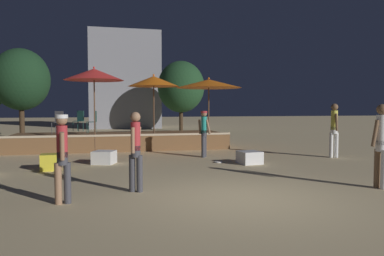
{
  "coord_description": "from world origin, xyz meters",
  "views": [
    {
      "loc": [
        -2.65,
        -6.72,
        1.77
      ],
      "look_at": [
        0.0,
        4.47,
        1.12
      ],
      "focal_mm": 35.0,
      "sensor_mm": 36.0,
      "label": 1
    }
  ],
  "objects_px": {
    "patio_umbrella_1": "(94,75)",
    "bistro_chair_0": "(58,120)",
    "cube_seat_4": "(250,157)",
    "frisbee_disc": "(218,162)",
    "patio_umbrella_0": "(154,81)",
    "bistro_chair_1": "(79,119)",
    "patio_umbrella_2": "(209,84)",
    "cube_seat_1": "(50,162)",
    "bistro_chair_2": "(94,120)",
    "cube_seat_2": "(42,147)",
    "person_4": "(334,127)",
    "person_0": "(136,149)",
    "background_tree_1": "(181,87)",
    "person_1": "(62,154)",
    "background_tree_0": "(21,80)",
    "cube_seat_3": "(104,157)",
    "person_3": "(204,132)",
    "person_2": "(381,142)"
  },
  "relations": [
    {
      "from": "person_2",
      "to": "bistro_chair_2",
      "type": "distance_m",
      "value": 10.98
    },
    {
      "from": "person_0",
      "to": "bistro_chair_1",
      "type": "height_order",
      "value": "person_0"
    },
    {
      "from": "cube_seat_2",
      "to": "bistro_chair_1",
      "type": "bearing_deg",
      "value": 52.3
    },
    {
      "from": "person_0",
      "to": "person_1",
      "type": "xyz_separation_m",
      "value": [
        -1.38,
        -0.67,
        0.01
      ]
    },
    {
      "from": "cube_seat_3",
      "to": "person_1",
      "type": "bearing_deg",
      "value": -98.78
    },
    {
      "from": "person_1",
      "to": "bistro_chair_1",
      "type": "height_order",
      "value": "person_1"
    },
    {
      "from": "cube_seat_2",
      "to": "person_4",
      "type": "relative_size",
      "value": 0.32
    },
    {
      "from": "person_0",
      "to": "patio_umbrella_0",
      "type": "bearing_deg",
      "value": 104.74
    },
    {
      "from": "cube_seat_2",
      "to": "person_4",
      "type": "distance_m",
      "value": 10.93
    },
    {
      "from": "patio_umbrella_0",
      "to": "bistro_chair_1",
      "type": "bearing_deg",
      "value": 146.95
    },
    {
      "from": "frisbee_disc",
      "to": "background_tree_0",
      "type": "distance_m",
      "value": 14.56
    },
    {
      "from": "patio_umbrella_1",
      "to": "bistro_chair_0",
      "type": "relative_size",
      "value": 3.68
    },
    {
      "from": "patio_umbrella_1",
      "to": "bistro_chair_1",
      "type": "distance_m",
      "value": 2.97
    },
    {
      "from": "bistro_chair_0",
      "to": "bistro_chair_1",
      "type": "xyz_separation_m",
      "value": [
        0.73,
        1.34,
        0.0
      ]
    },
    {
      "from": "patio_umbrella_1",
      "to": "person_0",
      "type": "height_order",
      "value": "patio_umbrella_1"
    },
    {
      "from": "person_4",
      "to": "background_tree_0",
      "type": "distance_m",
      "value": 17.01
    },
    {
      "from": "patio_umbrella_2",
      "to": "cube_seat_1",
      "type": "height_order",
      "value": "patio_umbrella_2"
    },
    {
      "from": "patio_umbrella_2",
      "to": "bistro_chair_2",
      "type": "xyz_separation_m",
      "value": [
        -4.69,
        0.86,
        -1.49
      ]
    },
    {
      "from": "patio_umbrella_2",
      "to": "cube_seat_4",
      "type": "distance_m",
      "value": 4.91
    },
    {
      "from": "bistro_chair_1",
      "to": "bistro_chair_2",
      "type": "xyz_separation_m",
      "value": [
        0.63,
        -1.19,
        0.0
      ]
    },
    {
      "from": "bistro_chair_0",
      "to": "frisbee_disc",
      "type": "height_order",
      "value": "bistro_chair_0"
    },
    {
      "from": "cube_seat_4",
      "to": "background_tree_0",
      "type": "height_order",
      "value": "background_tree_0"
    },
    {
      "from": "bistro_chair_1",
      "to": "frisbee_disc",
      "type": "bearing_deg",
      "value": -15.47
    },
    {
      "from": "bistro_chair_1",
      "to": "bistro_chair_2",
      "type": "bearing_deg",
      "value": -25.8
    },
    {
      "from": "cube_seat_4",
      "to": "patio_umbrella_1",
      "type": "bearing_deg",
      "value": 140.26
    },
    {
      "from": "cube_seat_4",
      "to": "bistro_chair_2",
      "type": "distance_m",
      "value": 7.07
    },
    {
      "from": "cube_seat_1",
      "to": "background_tree_0",
      "type": "distance_m",
      "value": 12.69
    },
    {
      "from": "cube_seat_1",
      "to": "background_tree_0",
      "type": "relative_size",
      "value": 0.11
    },
    {
      "from": "cube_seat_4",
      "to": "person_4",
      "type": "bearing_deg",
      "value": 11.0
    },
    {
      "from": "patio_umbrella_1",
      "to": "person_1",
      "type": "height_order",
      "value": "patio_umbrella_1"
    },
    {
      "from": "cube_seat_1",
      "to": "background_tree_1",
      "type": "distance_m",
      "value": 17.51
    },
    {
      "from": "bistro_chair_2",
      "to": "person_1",
      "type": "bearing_deg",
      "value": 8.13
    },
    {
      "from": "bistro_chair_1",
      "to": "bistro_chair_2",
      "type": "distance_m",
      "value": 1.35
    },
    {
      "from": "cube_seat_3",
      "to": "bistro_chair_1",
      "type": "distance_m",
      "value": 5.4
    },
    {
      "from": "patio_umbrella_0",
      "to": "background_tree_0",
      "type": "height_order",
      "value": "background_tree_0"
    },
    {
      "from": "patio_umbrella_0",
      "to": "person_0",
      "type": "distance_m",
      "value": 7.72
    },
    {
      "from": "person_3",
      "to": "person_4",
      "type": "bearing_deg",
      "value": 110.37
    },
    {
      "from": "cube_seat_1",
      "to": "cube_seat_3",
      "type": "bearing_deg",
      "value": 30.3
    },
    {
      "from": "person_3",
      "to": "background_tree_0",
      "type": "bearing_deg",
      "value": -107.22
    },
    {
      "from": "cube_seat_2",
      "to": "cube_seat_3",
      "type": "bearing_deg",
      "value": -56.18
    },
    {
      "from": "person_4",
      "to": "bistro_chair_1",
      "type": "distance_m",
      "value": 10.48
    },
    {
      "from": "person_0",
      "to": "bistro_chair_2",
      "type": "height_order",
      "value": "person_0"
    },
    {
      "from": "person_2",
      "to": "frisbee_disc",
      "type": "relative_size",
      "value": 6.96
    },
    {
      "from": "person_3",
      "to": "bistro_chair_2",
      "type": "height_order",
      "value": "person_3"
    },
    {
      "from": "bistro_chair_0",
      "to": "frisbee_disc",
      "type": "bearing_deg",
      "value": -18.36
    },
    {
      "from": "patio_umbrella_0",
      "to": "patio_umbrella_2",
      "type": "xyz_separation_m",
      "value": [
        2.29,
        -0.08,
        -0.07
      ]
    },
    {
      "from": "person_1",
      "to": "person_3",
      "type": "xyz_separation_m",
      "value": [
        4.18,
        5.56,
        -0.0
      ]
    },
    {
      "from": "cube_seat_2",
      "to": "person_0",
      "type": "bearing_deg",
      "value": -68.65
    },
    {
      "from": "cube_seat_4",
      "to": "frisbee_disc",
      "type": "xyz_separation_m",
      "value": [
        -0.87,
        0.46,
        -0.18
      ]
    },
    {
      "from": "patio_umbrella_1",
      "to": "person_0",
      "type": "xyz_separation_m",
      "value": [
        0.98,
        -7.04,
        -2.11
      ]
    }
  ]
}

